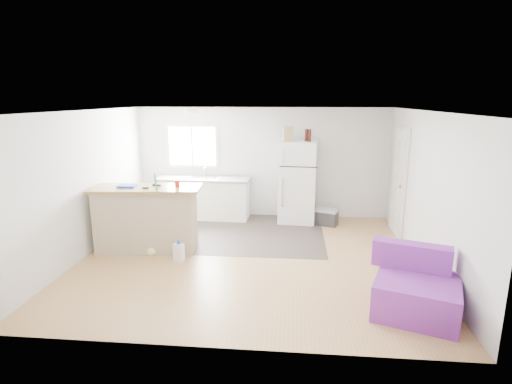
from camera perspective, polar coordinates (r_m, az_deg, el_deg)
room at (r=6.38m, az=-0.91°, el=0.68°), size 5.51×5.01×2.41m
vinyl_zone at (r=8.00m, az=-5.10°, el=-5.65°), size 4.05×2.50×0.00m
window at (r=9.02m, az=-9.08°, el=6.49°), size 1.18×0.06×0.98m
interior_door at (r=8.16m, az=19.73°, el=1.37°), size 0.11×0.92×2.10m
ceiling_fixture at (r=7.63m, az=-9.12°, el=11.38°), size 0.30×0.30×0.07m
kitchen_cabinets at (r=8.86m, az=-7.41°, el=-0.77°), size 2.03×0.71×1.17m
peninsula at (r=7.15m, az=-15.37°, el=-3.65°), size 1.88×0.85×1.12m
refrigerator at (r=8.49m, az=5.97°, el=1.47°), size 0.82×0.78×1.73m
cooler at (r=8.47m, az=10.04°, el=-3.48°), size 0.54×0.46×0.35m
purple_seat at (r=5.43m, az=21.85°, el=-12.85°), size 1.21×1.19×0.79m
cleaner_jug at (r=6.67m, az=-10.96°, el=-8.42°), size 0.18×0.15×0.35m
mop at (r=6.99m, az=-14.42°, el=-6.89°), size 0.24×0.40×1.43m
red_cup at (r=6.87m, az=-11.19°, el=1.20°), size 0.10×0.10×0.12m
blue_tray at (r=7.09m, az=-17.89°, el=0.82°), size 0.31×0.24×0.04m
tool_a at (r=7.05m, az=-14.01°, el=0.98°), size 0.15×0.09×0.03m
tool_b at (r=6.88m, az=-15.47°, el=0.57°), size 0.10×0.05×0.03m
cardboard_box at (r=8.32m, az=4.58°, el=8.31°), size 0.22×0.14×0.30m
bottle_left at (r=8.24m, az=7.64°, el=8.02°), size 0.08×0.08×0.25m
bottle_right at (r=8.30m, az=7.21°, el=8.07°), size 0.07×0.07×0.25m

